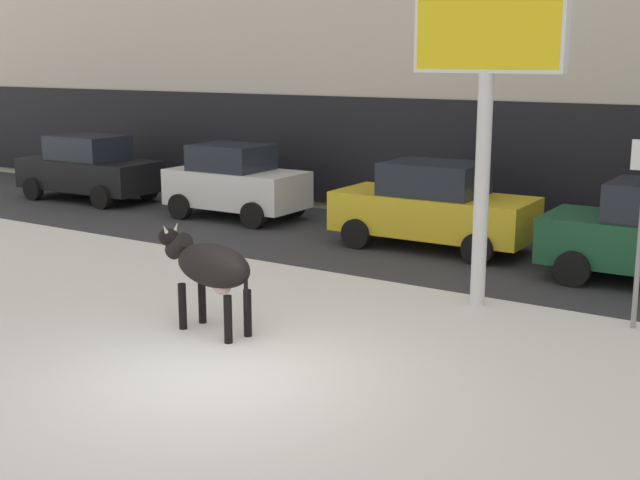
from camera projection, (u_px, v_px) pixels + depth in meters
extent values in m
plane|color=white|center=(217.00, 374.00, 10.74)|extent=(120.00, 120.00, 0.00)
cube|color=#333338|center=(467.00, 254.00, 17.30)|extent=(60.00, 5.60, 0.01)
cube|color=black|center=(518.00, 163.00, 19.23)|extent=(43.12, 0.10, 2.80)
ellipsoid|color=black|center=(213.00, 266.00, 12.15)|extent=(1.46, 0.77, 0.64)
cylinder|color=black|center=(182.00, 306.00, 12.46)|extent=(0.12, 0.12, 0.70)
cylinder|color=black|center=(202.00, 301.00, 12.75)|extent=(0.12, 0.12, 0.70)
cylinder|color=black|center=(228.00, 319.00, 11.84)|extent=(0.12, 0.12, 0.70)
cylinder|color=black|center=(248.00, 313.00, 12.13)|extent=(0.12, 0.12, 0.70)
cylinder|color=black|center=(179.00, 246.00, 12.59)|extent=(0.51, 0.32, 0.44)
ellipsoid|color=black|center=(169.00, 238.00, 12.70)|extent=(0.47, 0.29, 0.28)
cone|color=beige|center=(165.00, 229.00, 12.56)|extent=(0.07, 0.12, 0.15)
cone|color=beige|center=(176.00, 227.00, 12.73)|extent=(0.07, 0.12, 0.15)
cylinder|color=black|center=(246.00, 290.00, 11.78)|extent=(0.06, 0.06, 0.60)
ellipsoid|color=beige|center=(222.00, 288.00, 12.10)|extent=(0.31, 0.27, 0.20)
cylinder|color=silver|center=(482.00, 190.00, 13.36)|extent=(0.24, 0.24, 3.80)
cube|color=silver|center=(489.00, 13.00, 12.77)|extent=(2.53, 0.38, 1.82)
cube|color=yellow|center=(488.00, 12.00, 12.75)|extent=(2.41, 0.33, 1.70)
cube|color=black|center=(90.00, 174.00, 23.73)|extent=(4.23, 1.85, 0.84)
cube|color=#1E232D|center=(88.00, 147.00, 23.57)|extent=(2.03, 1.59, 0.68)
cylinder|color=black|center=(147.00, 189.00, 23.84)|extent=(0.64, 0.23, 0.64)
cylinder|color=black|center=(101.00, 197.00, 22.38)|extent=(0.64, 0.23, 0.64)
cylinder|color=black|center=(81.00, 181.00, 25.25)|extent=(0.64, 0.23, 0.64)
cylinder|color=black|center=(33.00, 189.00, 23.79)|extent=(0.64, 0.23, 0.64)
cube|color=white|center=(237.00, 188.00, 21.00)|extent=(3.53, 1.77, 0.90)
cube|color=#1E232D|center=(231.00, 157.00, 20.91)|extent=(1.83, 1.53, 0.64)
cylinder|color=black|center=(293.00, 205.00, 21.21)|extent=(0.64, 0.23, 0.64)
cylinder|color=black|center=(253.00, 215.00, 19.80)|extent=(0.64, 0.23, 0.64)
cylinder|color=black|center=(223.00, 197.00, 22.39)|extent=(0.64, 0.23, 0.64)
cylinder|color=black|center=(180.00, 207.00, 20.98)|extent=(0.64, 0.23, 0.64)
cube|color=gold|center=(433.00, 214.00, 17.69)|extent=(4.23, 1.85, 0.84)
cube|color=#1E232D|center=(434.00, 178.00, 17.52)|extent=(2.03, 1.59, 0.68)
cylinder|color=black|center=(509.00, 233.00, 17.80)|extent=(0.64, 0.23, 0.64)
cylinder|color=black|center=(478.00, 249.00, 16.34)|extent=(0.64, 0.23, 0.64)
cylinder|color=black|center=(394.00, 220.00, 19.21)|extent=(0.64, 0.23, 0.64)
cylinder|color=black|center=(356.00, 234.00, 17.75)|extent=(0.64, 0.23, 0.64)
cylinder|color=black|center=(598.00, 250.00, 16.26)|extent=(0.64, 0.23, 0.64)
cylinder|color=black|center=(573.00, 269.00, 14.80)|extent=(0.64, 0.23, 0.64)
cylinder|color=#282833|center=(606.00, 220.00, 18.59)|extent=(0.24, 0.24, 0.88)
cube|color=#232328|center=(608.00, 186.00, 18.43)|extent=(0.36, 0.22, 0.64)
sphere|color=#9E7051|center=(610.00, 167.00, 18.34)|extent=(0.20, 0.20, 0.20)
cylinder|color=gray|center=(639.00, 250.00, 12.33)|extent=(0.08, 0.08, 2.40)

